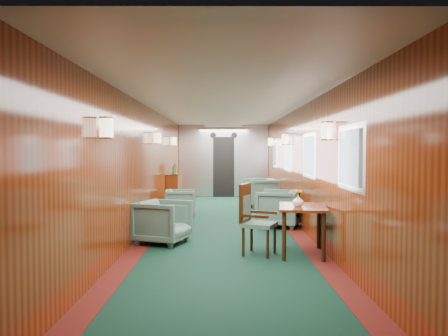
# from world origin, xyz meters

# --- Properties ---
(room) EXTENTS (12.00, 12.10, 2.40)m
(room) POSITION_xyz_m (0.00, 0.00, 1.63)
(room) COLOR black
(room) RESTS_ON ground
(bulkhead) EXTENTS (2.98, 0.17, 2.39)m
(bulkhead) POSITION_xyz_m (0.00, 5.91, 1.18)
(bulkhead) COLOR #B3B5BA
(bulkhead) RESTS_ON ground
(windows_right) EXTENTS (0.02, 8.60, 0.80)m
(windows_right) POSITION_xyz_m (1.49, 0.25, 1.45)
(windows_right) COLOR silver
(windows_right) RESTS_ON ground
(wall_sconces) EXTENTS (2.97, 7.97, 0.25)m
(wall_sconces) POSITION_xyz_m (0.00, 0.57, 1.79)
(wall_sconces) COLOR #FFEEC6
(wall_sconces) RESTS_ON ground
(dining_table) EXTENTS (0.79, 1.04, 0.72)m
(dining_table) POSITION_xyz_m (1.15, -2.28, 0.60)
(dining_table) COLOR maroon
(dining_table) RESTS_ON ground
(side_chair) EXTENTS (0.60, 0.61, 1.04)m
(side_chair) POSITION_xyz_m (0.42, -2.25, 0.57)
(side_chair) COLOR #1D443F
(side_chair) RESTS_ON ground
(credenza) EXTENTS (0.32, 1.04, 1.20)m
(credenza) POSITION_xyz_m (-1.34, 3.06, 0.47)
(credenza) COLOR maroon
(credenza) RESTS_ON ground
(flower_vase) EXTENTS (0.21, 0.21, 0.17)m
(flower_vase) POSITION_xyz_m (1.07, -2.35, 0.80)
(flower_vase) COLOR white
(flower_vase) RESTS_ON dining_table
(armchair_left_near) EXTENTS (0.99, 0.98, 0.71)m
(armchair_left_near) POSITION_xyz_m (-1.01, -1.49, 0.36)
(armchair_left_near) COLOR #1D443F
(armchair_left_near) RESTS_ON ground
(armchair_left_far) EXTENTS (0.75, 0.73, 0.63)m
(armchair_left_far) POSITION_xyz_m (-1.01, 1.48, 0.32)
(armchair_left_far) COLOR #1D443F
(armchair_left_far) RESTS_ON ground
(armchair_right_near) EXTENTS (1.04, 1.03, 0.75)m
(armchair_right_near) POSITION_xyz_m (1.10, 0.09, 0.38)
(armchair_right_near) COLOR #1D443F
(armchair_right_near) RESTS_ON ground
(armchair_right_far) EXTENTS (1.01, 0.99, 0.78)m
(armchair_right_far) POSITION_xyz_m (1.03, 3.26, 0.39)
(armchair_right_far) COLOR #1D443F
(armchair_right_far) RESTS_ON ground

